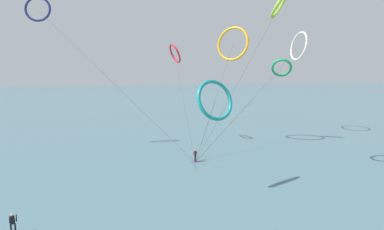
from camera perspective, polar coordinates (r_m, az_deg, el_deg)
sea_water at (r=109.88m, az=-6.63°, el=2.60°), size 400.00×200.00×0.08m
surfer_magenta at (r=27.66m, az=-30.80°, el=-17.51°), size 1.40×0.64×1.70m
surfer_violet at (r=40.37m, az=0.62°, el=-7.83°), size 1.40×0.65×1.70m
kite_lime at (r=37.80m, az=16.16°, el=19.26°), size 10.64×6.01×20.94m
kite_crimson at (r=49.66m, az=-3.24°, el=11.52°), size 2.74×13.16×16.25m
kite_ivory at (r=60.39m, az=19.53°, el=12.19°), size 22.58×18.03×19.00m
kite_navy at (r=51.02m, az=-27.15°, el=17.40°), size 23.37×10.63×22.69m
kite_teal at (r=29.77m, az=4.39°, el=2.83°), size 4.59×10.97×11.40m
kite_amber at (r=49.52m, az=7.71°, el=13.23°), size 10.00×11.78×18.94m
kite_emerald at (r=52.25m, az=16.60°, el=8.54°), size 17.84×10.87×13.93m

